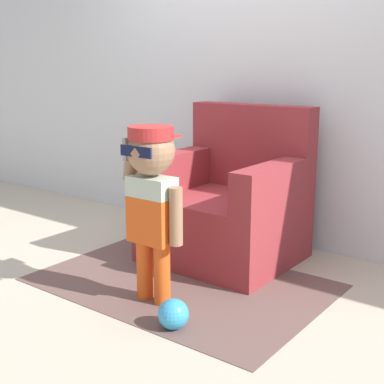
{
  "coord_description": "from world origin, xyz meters",
  "views": [
    {
      "loc": [
        2.18,
        -3.01,
        1.34
      ],
      "look_at": [
        0.24,
        -0.44,
        0.57
      ],
      "focal_mm": 50.0,
      "sensor_mm": 36.0,
      "label": 1
    }
  ],
  "objects_px": {
    "person_child": "(152,187)",
    "side_table": "(161,200)",
    "toy_ball": "(173,314)",
    "armchair": "(228,207)"
  },
  "relations": [
    {
      "from": "person_child",
      "to": "side_table",
      "type": "distance_m",
      "value": 1.38
    },
    {
      "from": "side_table",
      "to": "person_child",
      "type": "bearing_deg",
      "value": -51.46
    },
    {
      "from": "person_child",
      "to": "side_table",
      "type": "relative_size",
      "value": 2.3
    },
    {
      "from": "side_table",
      "to": "toy_ball",
      "type": "bearing_deg",
      "value": -47.47
    },
    {
      "from": "person_child",
      "to": "toy_ball",
      "type": "relative_size",
      "value": 6.25
    },
    {
      "from": "side_table",
      "to": "toy_ball",
      "type": "height_order",
      "value": "side_table"
    },
    {
      "from": "armchair",
      "to": "toy_ball",
      "type": "distance_m",
      "value": 1.16
    },
    {
      "from": "toy_ball",
      "to": "person_child",
      "type": "bearing_deg",
      "value": 147.41
    },
    {
      "from": "side_table",
      "to": "toy_ball",
      "type": "relative_size",
      "value": 2.72
    },
    {
      "from": "armchair",
      "to": "side_table",
      "type": "distance_m",
      "value": 0.78
    }
  ]
}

